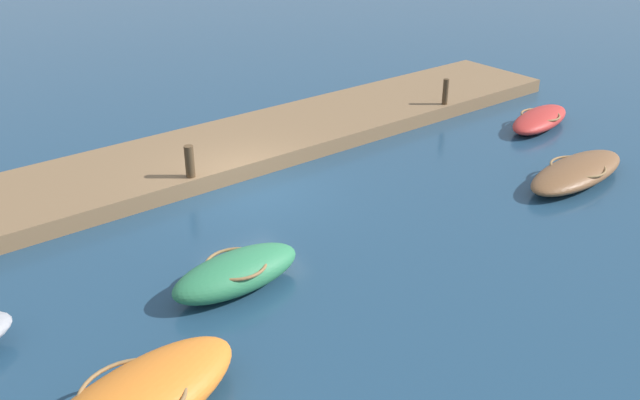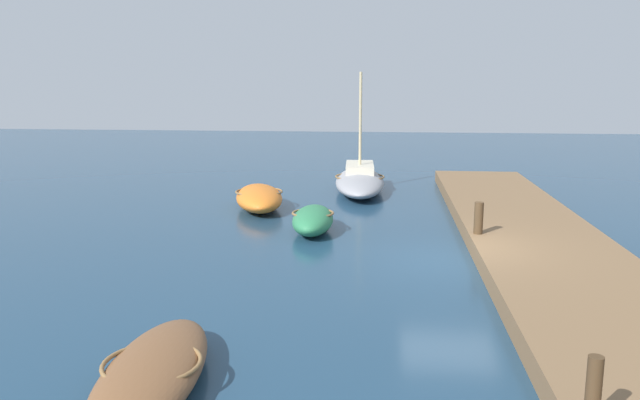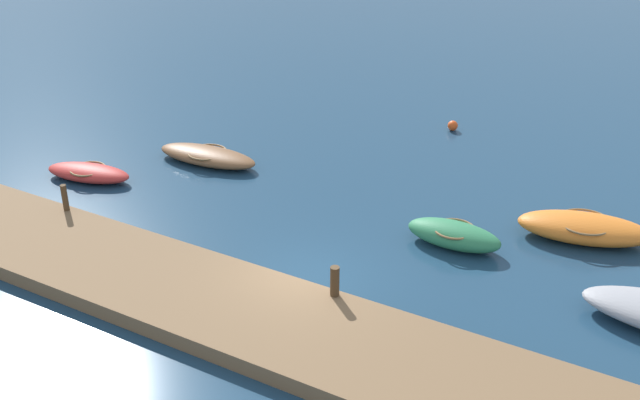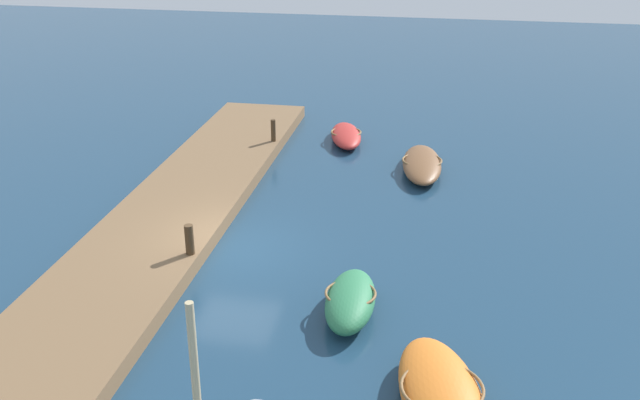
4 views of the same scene
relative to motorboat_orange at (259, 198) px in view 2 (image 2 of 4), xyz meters
name	(u,v)px [view 2 (image 2 of 4)]	position (x,y,z in m)	size (l,w,h in m)	color
ground_plane	(451,262)	(-6.32, -6.36, -0.43)	(84.00, 84.00, 0.00)	navy
dock_platform	(549,256)	(-6.32, -8.82, -0.19)	(27.57, 3.75, 0.47)	brown
motorboat_orange	(259,198)	(0.00, 0.00, 0.00)	(4.37, 2.60, 0.84)	orange
rowboat_brown	(153,372)	(-13.85, -1.13, -0.12)	(4.22, 1.77, 0.59)	brown
sailboat_grey	(360,180)	(4.21, -3.52, 0.05)	(6.80, 2.35, 5.01)	#939399
dinghy_green	(313,220)	(-3.42, -2.39, -0.02)	(3.03, 1.36, 0.79)	#2D7A4C
mooring_post_west	(593,391)	(-14.99, -7.20, 0.49)	(0.19, 0.19, 0.90)	#47331E
mooring_post_mid_west	(479,218)	(-5.01, -7.20, 0.49)	(0.25, 0.25, 0.89)	#47331E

